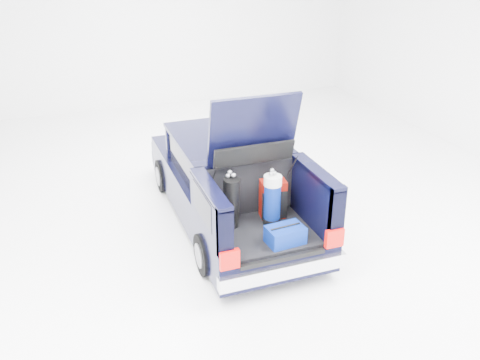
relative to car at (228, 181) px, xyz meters
name	(u,v)px	position (x,y,z in m)	size (l,w,h in m)	color
ground	(230,219)	(0.00, -0.11, -0.67)	(14.00, 14.00, 0.00)	white
car	(228,181)	(0.00, 0.00, 0.00)	(1.87, 4.65, 2.47)	black
red_suitcase	(273,199)	(0.28, -1.24, 0.21)	(0.40, 0.29, 0.61)	#630903
black_golf_bag	(231,203)	(-0.39, -1.32, 0.31)	(0.27, 0.32, 0.86)	black
blue_golf_bag	(272,200)	(0.19, -1.43, 0.31)	(0.32, 0.32, 0.86)	black
blue_duffel	(285,235)	(0.16, -1.96, 0.05)	(0.52, 0.37, 0.26)	navy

